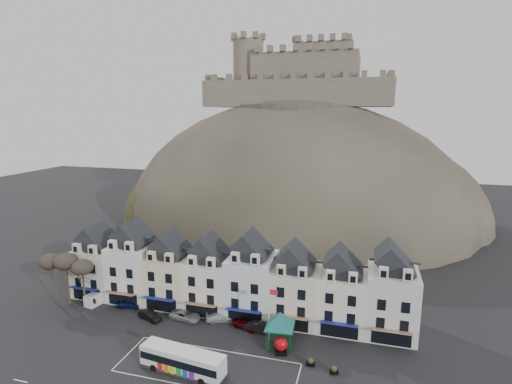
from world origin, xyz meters
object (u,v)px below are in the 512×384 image
at_px(red_buoy, 281,345).
at_px(car_maroon, 245,324).
at_px(white_van, 98,298).
at_px(bus_shelter, 280,320).
at_px(car_silver, 185,316).
at_px(bus, 183,360).
at_px(flagpole, 270,312).
at_px(car_black, 150,316).
at_px(car_charcoal, 259,327).
at_px(car_navy, 129,304).
at_px(car_white, 220,317).

xyz_separation_m(red_buoy, car_maroon, (-6.27, 4.53, -0.45)).
xyz_separation_m(white_van, car_maroon, (25.54, -0.94, -0.26)).
relative_size(bus_shelter, red_buoy, 3.40).
bearing_deg(bus_shelter, white_van, 168.72).
xyz_separation_m(bus_shelter, car_silver, (-15.11, 2.66, -3.05)).
distance_m(bus, red_buoy, 12.61).
xyz_separation_m(flagpole, car_silver, (-13.74, 2.76, -3.98)).
distance_m(flagpole, car_black, 19.36).
bearing_deg(car_maroon, bus_shelter, -96.87).
bearing_deg(car_black, bus, -113.74).
distance_m(car_silver, car_charcoal, 11.65).
xyz_separation_m(white_van, car_charcoal, (27.80, -1.29, -0.21)).
bearing_deg(car_charcoal, bus, 153.47).
bearing_deg(white_van, car_charcoal, 7.69).
bearing_deg(car_charcoal, car_navy, 90.11).
bearing_deg(white_van, bus, -19.98).
distance_m(bus, bus_shelter, 13.41).
relative_size(bus_shelter, car_maroon, 1.89).
distance_m(bus_shelter, white_van, 31.60).
height_order(flagpole, car_charcoal, flagpole).
height_order(car_white, car_charcoal, car_charcoal).
relative_size(car_white, car_charcoal, 0.98).
relative_size(bus, car_silver, 2.31).
bearing_deg(car_navy, red_buoy, -113.03).
relative_size(car_black, car_white, 0.91).
height_order(bus, flagpole, flagpole).
bearing_deg(car_black, flagpole, -73.71).
bearing_deg(car_white, red_buoy, -139.99).
bearing_deg(flagpole, car_charcoal, 129.74).
distance_m(flagpole, car_white, 10.14).
relative_size(flagpole, car_maroon, 2.05).
xyz_separation_m(car_maroon, car_charcoal, (2.26, -0.35, 0.05)).
distance_m(red_buoy, car_silver, 16.27).
distance_m(car_silver, car_white, 5.34).
relative_size(car_silver, car_maroon, 1.18).
relative_size(red_buoy, car_charcoal, 0.50).
height_order(car_navy, car_white, car_navy).
relative_size(flagpole, white_van, 1.88).
bearing_deg(car_navy, bus_shelter, -109.41).
bearing_deg(bus, car_charcoal, 66.79).
bearing_deg(red_buoy, flagpole, 138.98).
relative_size(white_van, car_maroon, 1.09).
height_order(red_buoy, car_charcoal, red_buoy).
xyz_separation_m(bus, car_black, (-10.34, 10.03, -1.01)).
bearing_deg(red_buoy, bus, -146.17).
relative_size(white_van, car_black, 1.10).
bearing_deg(bus, car_white, 96.50).
xyz_separation_m(white_van, car_white, (21.40, 0.00, -0.31)).
distance_m(flagpole, car_silver, 14.57).
bearing_deg(car_charcoal, car_white, 82.10).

